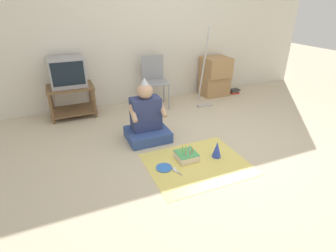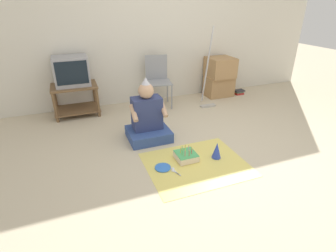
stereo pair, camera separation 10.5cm
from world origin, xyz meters
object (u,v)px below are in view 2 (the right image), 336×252
cardboard_box_stack (219,76)px  book_pile (239,92)px  person_seated (148,120)px  party_hat_blue (217,150)px  birthday_cake (186,156)px  tv (71,71)px  folding_chair (157,77)px  paper_plate (163,168)px  dust_mop (208,83)px

cardboard_box_stack → book_pile: bearing=-10.6°
book_pile → person_seated: size_ratio=0.23×
cardboard_box_stack → party_hat_blue: (-1.21, -1.99, -0.28)m
birthday_cake → tv: bearing=120.0°
folding_chair → paper_plate: 2.07m
birthday_cake → party_hat_blue: size_ratio=1.21×
paper_plate → party_hat_blue: bearing=-2.0°
folding_chair → dust_mop: size_ratio=0.64×
folding_chair → person_seated: 1.30m
person_seated → party_hat_blue: 1.01m
dust_mop → party_hat_blue: dust_mop is taller
book_pile → person_seated: person_seated is taller
birthday_cake → book_pile: bearing=42.2°
folding_chair → birthday_cake: folding_chair is taller
birthday_cake → paper_plate: birthday_cake is taller
cardboard_box_stack → paper_plate: cardboard_box_stack is taller
birthday_cake → party_hat_blue: party_hat_blue is taller
folding_chair → birthday_cake: size_ratio=3.61×
person_seated → party_hat_blue: bearing=-51.8°
cardboard_box_stack → dust_mop: dust_mop is taller
person_seated → birthday_cake: size_ratio=3.52×
tv → dust_mop: 2.25m
person_seated → cardboard_box_stack: bearing=33.5°
dust_mop → party_hat_blue: size_ratio=6.82×
tv → folding_chair: size_ratio=0.60×
party_hat_blue → paper_plate: size_ratio=1.10×
tv → folding_chair: tv is taller
book_pile → party_hat_blue: party_hat_blue is taller
folding_chair → paper_plate: size_ratio=4.80×
folding_chair → cardboard_box_stack: size_ratio=1.17×
dust_mop → paper_plate: size_ratio=7.50×
tv → birthday_cake: bearing=-60.0°
book_pile → person_seated: (-2.26, -1.12, 0.23)m
tv → birthday_cake: (1.11, -1.92, -0.68)m
tv → party_hat_blue: size_ratio=2.62×
book_pile → birthday_cake: bearing=-137.8°
party_hat_blue → person_seated: bearing=128.2°
paper_plate → folding_chair: bearing=72.7°
party_hat_blue → book_pile: bearing=49.3°
folding_chair → book_pile: 1.78m
cardboard_box_stack → paper_plate: size_ratio=4.11×
book_pile → birthday_cake: birthday_cake is taller
dust_mop → party_hat_blue: (-0.73, -1.59, -0.30)m
tv → folding_chair: (1.39, -0.08, -0.22)m
person_seated → party_hat_blue: person_seated is taller
dust_mop → paper_plate: bearing=-131.8°
birthday_cake → paper_plate: (-0.32, -0.07, -0.04)m
folding_chair → person_seated: folding_chair is taller
dust_mop → birthday_cake: (-1.08, -1.50, -0.36)m
person_seated → paper_plate: 0.81m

